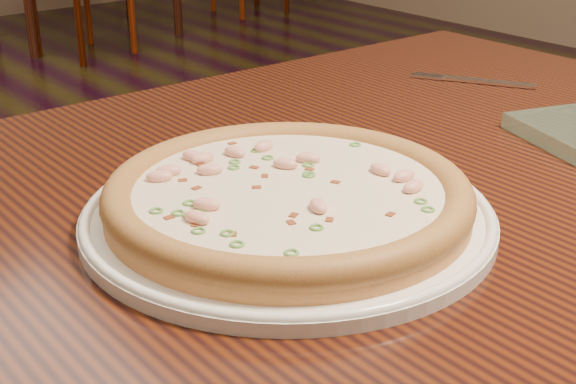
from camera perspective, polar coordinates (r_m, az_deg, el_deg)
hero_table at (r=0.87m, az=4.16°, el=-4.80°), size 1.20×0.80×0.75m
plate at (r=0.71m, az=0.00°, el=-1.57°), size 0.37×0.37×0.02m
pizza at (r=0.71m, az=-0.02°, el=-0.21°), size 0.33×0.33×0.03m
fork at (r=1.17m, az=13.30°, el=7.71°), size 0.10×0.16×0.00m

